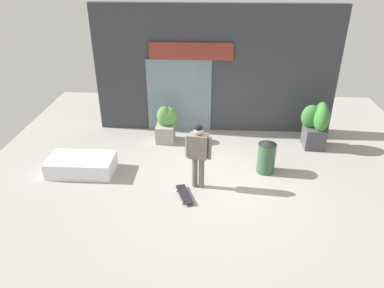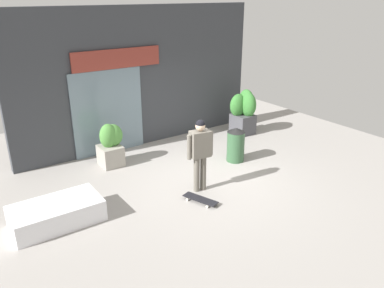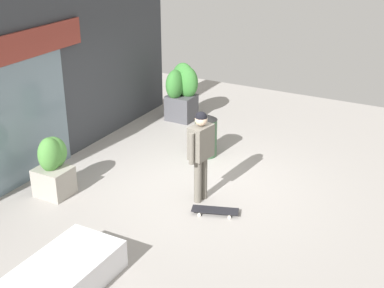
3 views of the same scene
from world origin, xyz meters
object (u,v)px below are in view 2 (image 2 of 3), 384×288
at_px(skateboard, 200,199).
at_px(trash_bin, 236,144).
at_px(planter_box_left, 111,144).
at_px(skateboarder, 200,148).
at_px(planter_box_right, 244,110).

xyz_separation_m(skateboard, trash_bin, (1.97, 1.18, 0.38)).
height_order(skateboard, trash_bin, trash_bin).
xyz_separation_m(skateboard, planter_box_left, (-0.72, 2.79, 0.49)).
bearing_deg(planter_box_left, trash_bin, -30.80).
bearing_deg(planter_box_left, skateboarder, -66.78).
xyz_separation_m(skateboarder, trash_bin, (1.67, 0.76, -0.54)).
distance_m(skateboarder, skateboard, 1.06).
bearing_deg(trash_bin, skateboard, -148.98).
bearing_deg(skateboard, skateboarder, 125.69).
distance_m(skateboarder, planter_box_right, 3.90).
bearing_deg(planter_box_left, planter_box_right, -2.36).
bearing_deg(planter_box_left, skateboard, -75.54).
xyz_separation_m(planter_box_left, planter_box_right, (4.24, -0.17, 0.17)).
bearing_deg(skateboarder, skateboard, -25.97).
distance_m(planter_box_left, trash_bin, 3.13).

